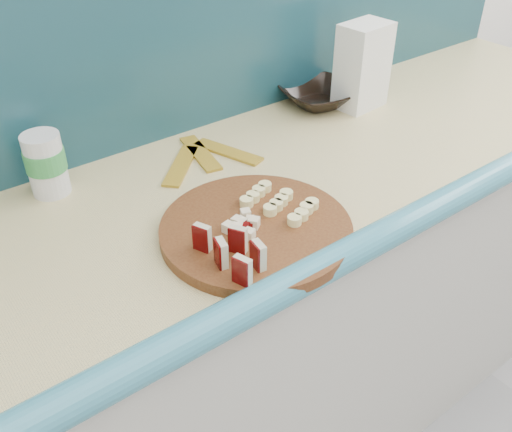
{
  "coord_description": "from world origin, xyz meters",
  "views": [
    {
      "loc": [
        -0.59,
        0.68,
        1.54
      ],
      "look_at": [
        -0.09,
        1.34,
        0.95
      ],
      "focal_mm": 40.0,
      "sensor_mm": 36.0,
      "label": 1
    }
  ],
  "objects": [
    {
      "name": "apple_wedges",
      "position": [
        -0.18,
        1.28,
        0.96
      ],
      "size": [
        0.07,
        0.14,
        0.05
      ],
      "color": "beige",
      "rests_on": "cutting_board"
    },
    {
      "name": "kitchen_counter",
      "position": [
        0.1,
        1.5,
        0.46
      ],
      "size": [
        2.2,
        0.63,
        0.91
      ],
      "color": "beige",
      "rests_on": "ground"
    },
    {
      "name": "brown_bowl",
      "position": [
        0.39,
        1.7,
        0.93
      ],
      "size": [
        0.22,
        0.22,
        0.05
      ],
      "primitive_type": "imported",
      "rotation": [
        0.0,
        0.0,
        -0.13
      ],
      "color": "black",
      "rests_on": "kitchen_counter"
    },
    {
      "name": "cutting_board",
      "position": [
        -0.09,
        1.34,
        0.92
      ],
      "size": [
        0.44,
        0.44,
        0.02
      ],
      "primitive_type": "cylinder",
      "rotation": [
        0.0,
        0.0,
        0.31
      ],
      "color": "#49220F",
      "rests_on": "kitchen_counter"
    },
    {
      "name": "banana_slices",
      "position": [
        -0.02,
        1.37,
        0.94
      ],
      "size": [
        0.12,
        0.15,
        0.02
      ],
      "color": "#F4E995",
      "rests_on": "cutting_board"
    },
    {
      "name": "banana_peel",
      "position": [
        -0.01,
        1.64,
        0.91
      ],
      "size": [
        0.24,
        0.21,
        0.01
      ],
      "rotation": [
        0.0,
        0.0,
        -0.37
      ],
      "color": "gold",
      "rests_on": "kitchen_counter"
    },
    {
      "name": "apple_chunks",
      "position": [
        -0.11,
        1.34,
        0.94
      ],
      "size": [
        0.05,
        0.06,
        0.02
      ],
      "color": "beige",
      "rests_on": "cutting_board"
    },
    {
      "name": "flour_bag",
      "position": [
        0.47,
        1.63,
        1.02
      ],
      "size": [
        0.13,
        0.1,
        0.22
      ],
      "primitive_type": "cube",
      "rotation": [
        0.0,
        0.0,
        0.09
      ],
      "color": "white",
      "rests_on": "kitchen_counter"
    },
    {
      "name": "backsplash",
      "position": [
        0.1,
        1.79,
        1.16
      ],
      "size": [
        2.2,
        0.02,
        0.5
      ],
      "primitive_type": "cube",
      "color": "teal",
      "rests_on": "kitchen_counter"
    },
    {
      "name": "canister",
      "position": [
        -0.33,
        1.71,
        0.98
      ],
      "size": [
        0.08,
        0.08,
        0.13
      ],
      "rotation": [
        0.0,
        0.0,
        0.09
      ],
      "color": "silver",
      "rests_on": "kitchen_counter"
    }
  ]
}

